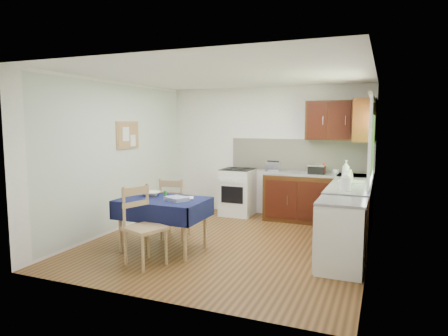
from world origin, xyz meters
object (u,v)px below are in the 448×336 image
at_px(chair_near, 143,223).
at_px(dish_rack, 351,181).
at_px(toaster, 273,166).
at_px(chair_far, 174,206).
at_px(dining_table, 163,206).
at_px(sandwich_press, 317,169).
at_px(kettle, 346,182).

bearing_deg(chair_near, dish_rack, -28.05).
distance_m(toaster, dish_rack, 1.71).
bearing_deg(dish_rack, chair_far, -163.85).
relative_size(dining_table, toaster, 4.64).
distance_m(sandwich_press, kettle, 1.76).
distance_m(chair_near, toaster, 3.17).
relative_size(dining_table, sandwich_press, 4.29).
relative_size(toaster, sandwich_press, 0.92).
xyz_separation_m(toaster, kettle, (1.46, -1.67, 0.02)).
relative_size(dining_table, dish_rack, 3.07).
bearing_deg(kettle, toaster, 131.20).
xyz_separation_m(chair_near, sandwich_press, (1.71, 2.98, 0.45)).
relative_size(sandwich_press, dish_rack, 0.72).
bearing_deg(kettle, chair_far, -176.05).
xyz_separation_m(sandwich_press, kettle, (0.65, -1.64, 0.03)).
bearing_deg(chair_near, toaster, 3.34).
bearing_deg(chair_near, kettle, -40.39).
bearing_deg(dish_rack, kettle, -95.34).
bearing_deg(dining_table, chair_near, -91.59).
bearing_deg(kettle, chair_near, -150.31).
bearing_deg(sandwich_press, kettle, -43.89).
height_order(toaster, sandwich_press, toaster).
height_order(chair_far, kettle, kettle).
xyz_separation_m(dish_rack, kettle, (-0.01, -0.79, 0.09)).
xyz_separation_m(dining_table, chair_far, (-0.13, 0.56, -0.13)).
xyz_separation_m(chair_far, dish_rack, (2.56, 0.97, 0.42)).
height_order(sandwich_press, dish_rack, dish_rack).
bearing_deg(chair_near, chair_far, 29.44).
height_order(chair_far, dish_rack, dish_rack).
relative_size(chair_far, chair_near, 0.95).
relative_size(chair_near, toaster, 3.85).
xyz_separation_m(chair_near, dish_rack, (2.37, 2.13, 0.39)).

